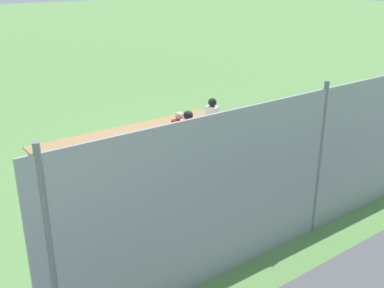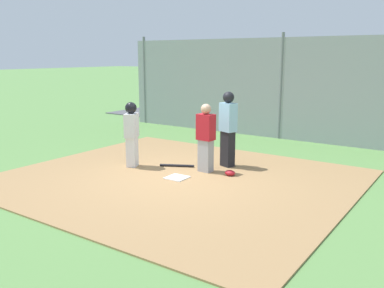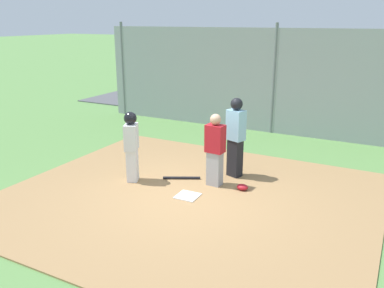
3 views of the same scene
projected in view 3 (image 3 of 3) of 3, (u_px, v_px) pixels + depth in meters
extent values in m
plane|color=#5B8947|center=(188.00, 198.00, 8.18)|extent=(140.00, 140.00, 0.00)
cube|color=#9E774C|center=(188.00, 197.00, 8.17)|extent=(7.20, 6.40, 0.03)
cube|color=white|center=(188.00, 196.00, 8.16)|extent=(0.45, 0.45, 0.02)
cube|color=#9E9EA3|center=(215.00, 169.00, 8.63)|extent=(0.32, 0.24, 0.74)
cube|color=#B21923|center=(215.00, 139.00, 8.44)|extent=(0.40, 0.29, 0.59)
sphere|color=tan|center=(216.00, 119.00, 8.32)|extent=(0.23, 0.23, 0.23)
cube|color=black|center=(235.00, 158.00, 9.12)|extent=(0.36, 0.31, 0.85)
cube|color=#8CC1E0|center=(236.00, 125.00, 8.90)|extent=(0.44, 0.37, 0.67)
sphere|color=black|center=(237.00, 104.00, 8.76)|extent=(0.27, 0.27, 0.27)
cube|color=silver|center=(132.00, 165.00, 8.88)|extent=(0.33, 0.36, 0.71)
cube|color=silver|center=(131.00, 137.00, 8.69)|extent=(0.40, 0.45, 0.57)
sphere|color=tan|center=(130.00, 119.00, 8.57)|extent=(0.22, 0.22, 0.22)
sphere|color=black|center=(130.00, 118.00, 8.57)|extent=(0.27, 0.27, 0.27)
cylinder|color=black|center=(182.00, 178.00, 9.04)|extent=(0.77, 0.43, 0.06)
ellipsoid|color=#B21923|center=(242.00, 187.00, 8.46)|extent=(0.24, 0.20, 0.12)
cube|color=#93999E|center=(274.00, 82.00, 12.41)|extent=(12.00, 0.05, 3.20)
cylinder|color=slate|center=(274.00, 80.00, 12.39)|extent=(0.10, 0.10, 3.35)
cylinder|color=slate|center=(123.00, 69.00, 14.92)|extent=(0.10, 0.10, 3.35)
cube|color=#515156|center=(298.00, 110.00, 15.90)|extent=(18.00, 5.20, 0.04)
cube|color=#235B38|center=(291.00, 97.00, 16.38)|extent=(4.24, 1.80, 0.64)
cube|color=#1E4E2F|center=(296.00, 82.00, 16.14)|extent=(2.35, 1.62, 0.56)
cylinder|color=black|center=(252.00, 100.00, 16.26)|extent=(0.60, 0.19, 0.60)
cylinder|color=black|center=(264.00, 93.00, 17.71)|extent=(0.60, 0.19, 0.60)
cylinder|color=black|center=(322.00, 106.00, 15.10)|extent=(0.60, 0.19, 0.60)
cylinder|color=black|center=(329.00, 98.00, 16.56)|extent=(0.60, 0.19, 0.60)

